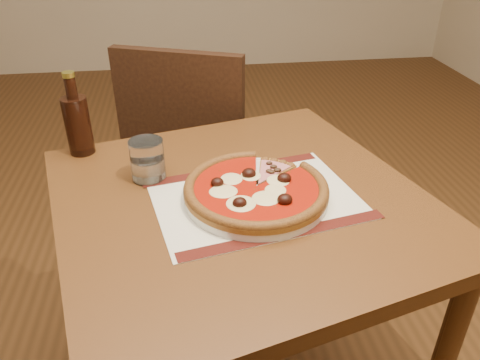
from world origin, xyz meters
name	(u,v)px	position (x,y,z in m)	size (l,w,h in m)	color
table	(241,232)	(0.11, -0.43, 0.65)	(0.98, 0.98, 0.75)	#5D3416
chair_far	(193,150)	(0.02, 0.24, 0.53)	(0.57, 0.57, 0.93)	black
placemat	(256,199)	(0.14, -0.45, 0.75)	(0.44, 0.32, 0.00)	beige
plate	(256,195)	(0.14, -0.45, 0.76)	(0.32, 0.32, 0.02)	white
pizza	(256,188)	(0.14, -0.45, 0.78)	(0.32, 0.32, 0.04)	#AD7429
ham_slice	(275,171)	(0.20, -0.38, 0.78)	(0.11, 0.13, 0.02)	#AD7429
water_glass	(147,160)	(-0.10, -0.32, 0.80)	(0.08, 0.08, 0.10)	white
bottle	(77,123)	(-0.28, -0.16, 0.84)	(0.06, 0.06, 0.22)	#32160C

